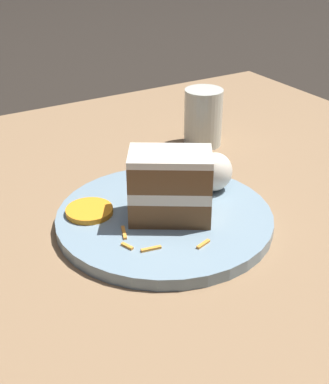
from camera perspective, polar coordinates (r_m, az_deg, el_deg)
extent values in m
plane|color=black|center=(0.68, -4.82, -5.52)|extent=(6.00, 6.00, 0.00)
cube|color=#846647|center=(0.68, -4.86, -4.69)|extent=(1.18, 0.95, 0.02)
cylinder|color=gray|center=(0.67, 0.00, -2.85)|extent=(0.27, 0.27, 0.02)
cube|color=brown|center=(0.65, 0.59, -1.47)|extent=(0.11, 0.10, 0.03)
cube|color=silver|center=(0.64, 0.60, 0.33)|extent=(0.11, 0.10, 0.01)
cube|color=brown|center=(0.63, 0.61, 2.18)|extent=(0.11, 0.10, 0.03)
cube|color=silver|center=(0.62, 0.62, 3.85)|extent=(0.11, 0.10, 0.01)
ellipsoid|color=silver|center=(0.71, 5.35, 2.13)|extent=(0.05, 0.05, 0.05)
cylinder|color=orange|center=(0.67, -8.02, -2.00)|extent=(0.06, 0.06, 0.01)
cube|color=orange|center=(0.73, -0.69, 0.66)|extent=(0.02, 0.01, 0.00)
cube|color=orange|center=(0.75, 1.06, 1.36)|extent=(0.01, 0.02, 0.00)
cube|color=orange|center=(0.60, -1.66, -6.15)|extent=(0.02, 0.01, 0.00)
cube|color=orange|center=(0.61, -4.00, -5.78)|extent=(0.01, 0.02, 0.00)
cube|color=orange|center=(0.63, -4.34, -4.33)|extent=(0.01, 0.03, 0.00)
cube|color=orange|center=(0.61, 4.16, -5.55)|extent=(0.02, 0.01, 0.00)
cube|color=orange|center=(0.75, 0.56, 1.60)|extent=(0.02, 0.02, 0.00)
cylinder|color=beige|center=(0.89, 4.15, 7.95)|extent=(0.06, 0.06, 0.09)
cylinder|color=silver|center=(0.90, 4.08, 6.13)|extent=(0.06, 0.06, 0.03)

